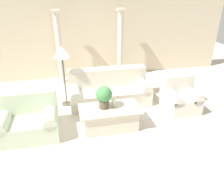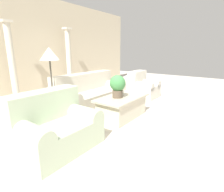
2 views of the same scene
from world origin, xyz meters
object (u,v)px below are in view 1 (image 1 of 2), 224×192
Objects in this scene: floor_lamp at (62,55)px; sofa_long at (109,90)px; coffee_table at (110,118)px; potted_plant at (104,96)px; loveseat at (29,119)px; armchair at (180,96)px.

sofa_long is at bearing -4.39° from floor_lamp.
potted_plant is at bearing 153.70° from coffee_table.
loveseat is 1.73m from floor_lamp.
coffee_table is at bearing -55.44° from floor_lamp.
sofa_long reaches higher than coffee_table.
floor_lamp is at bearing 124.56° from coffee_table.
loveseat is 1.66m from potted_plant.
potted_plant reaches higher than sofa_long.
armchair is (2.03, 0.39, -0.43)m from potted_plant.
armchair is (2.83, -0.87, -1.01)m from floor_lamp.
sofa_long is 4.20× the size of potted_plant.
armchair is at bearing 4.45° from loveseat.
floor_lamp reaches higher than armchair.
armchair is at bearing -17.11° from floor_lamp.
floor_lamp is 3.13m from armchair.
floor_lamp is (-0.91, 1.32, 1.11)m from coffee_table.
sofa_long is at bearing 28.59° from loveseat.
loveseat is 2.39× the size of potted_plant.
coffee_table is 1.95m from floor_lamp.
floor_lamp is at bearing 162.89° from armchair.
loveseat is at bearing -175.55° from armchair.
armchair is (1.92, 0.45, 0.10)m from coffee_table.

